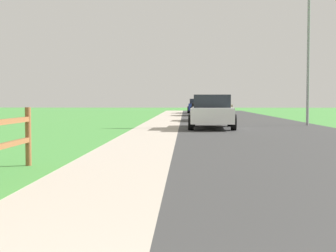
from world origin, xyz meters
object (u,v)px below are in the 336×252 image
(parked_car_beige, at_px, (216,108))
(parked_car_blue, at_px, (198,106))
(parked_car_black, at_px, (205,106))
(street_lamp, at_px, (311,37))
(parked_suv_white, at_px, (212,112))

(parked_car_beige, xyz_separation_m, parked_car_blue, (-0.66, 18.14, -0.06))
(parked_car_black, bearing_deg, street_lamp, -74.33)
(parked_car_black, bearing_deg, parked_car_beige, -88.44)
(parked_car_blue, relative_size, street_lamp, 0.59)
(parked_car_blue, xyz_separation_m, street_lamp, (4.92, -23.93, 3.65))
(parked_car_beige, distance_m, parked_car_black, 10.40)
(parked_car_black, relative_size, street_lamp, 0.61)
(parked_car_blue, bearing_deg, parked_car_black, -87.21)
(street_lamp, bearing_deg, parked_car_blue, 101.61)
(parked_suv_white, relative_size, parked_car_beige, 1.13)
(street_lamp, bearing_deg, parked_suv_white, -151.57)
(parked_suv_white, height_order, parked_car_beige, parked_car_beige)
(parked_car_black, xyz_separation_m, street_lamp, (4.54, -16.18, 3.57))
(parked_car_blue, bearing_deg, parked_car_beige, -87.91)
(parked_car_beige, distance_m, street_lamp, 8.03)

